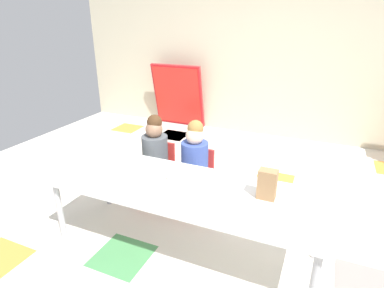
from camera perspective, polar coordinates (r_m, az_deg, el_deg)
The scene contains 10 objects.
ground_plane at distance 3.24m, azimuth 3.76°, elevation -12.07°, with size 6.67×4.99×0.02m.
back_wall at distance 5.13m, azimuth 14.23°, elevation 16.72°, with size 6.67×0.10×2.79m, color beige.
craft_table at distance 2.47m, azimuth -1.49°, elevation -8.46°, with size 2.17×0.75×0.59m.
seated_child_near_camera at distance 3.20m, azimuth -6.62°, elevation -1.14°, with size 0.32×0.32×0.92m.
seated_child_middle_seat at distance 3.02m, azimuth 0.55°, elevation -2.44°, with size 0.32×0.32×0.92m.
folded_activity_table at distance 5.54m, azimuth -2.56°, elevation 8.68°, with size 0.90×0.29×1.09m.
paper_bag_brown at distance 2.31m, azimuth 13.43°, elevation -7.09°, with size 0.13×0.09×0.22m, color #9E754C.
paper_plate_near_edge at distance 2.57m, azimuth -3.70°, elevation -6.07°, with size 0.18×0.18×0.01m, color white.
paper_plate_center_table at distance 2.60m, azimuth -14.29°, elevation -6.34°, with size 0.18×0.18×0.01m, color white.
donut_powdered_on_plate at distance 2.56m, azimuth -3.71°, elevation -5.68°, with size 0.11×0.11×0.03m, color white.
Camera 1 is at (0.89, -2.54, 1.80)m, focal length 29.52 mm.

